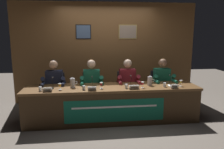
% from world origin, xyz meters
% --- Properties ---
extents(ground_plane, '(12.00, 12.00, 0.00)m').
position_xyz_m(ground_plane, '(0.00, 0.00, 0.00)').
color(ground_plane, '#70665B').
extents(wall_back_panelled, '(4.78, 0.14, 2.60)m').
position_xyz_m(wall_back_panelled, '(0.00, 1.44, 1.30)').
color(wall_back_panelled, brown).
rests_on(wall_back_panelled, ground_plane).
extents(conference_table, '(3.58, 0.81, 0.73)m').
position_xyz_m(conference_table, '(0.00, -0.11, 0.51)').
color(conference_table, brown).
rests_on(conference_table, ground_plane).
extents(chair_far_left, '(0.44, 0.45, 0.92)m').
position_xyz_m(chair_far_left, '(-1.23, 0.59, 0.45)').
color(chair_far_left, black).
rests_on(chair_far_left, ground_plane).
extents(panelist_far_left, '(0.51, 0.48, 1.25)m').
position_xyz_m(panelist_far_left, '(-1.23, 0.39, 0.73)').
color(panelist_far_left, black).
rests_on(panelist_far_left, ground_plane).
extents(nameplate_far_left, '(0.17, 0.06, 0.08)m').
position_xyz_m(nameplate_far_left, '(-1.27, -0.28, 0.77)').
color(nameplate_far_left, white).
rests_on(nameplate_far_left, conference_table).
extents(juice_glass_far_left, '(0.06, 0.06, 0.12)m').
position_xyz_m(juice_glass_far_left, '(-1.04, -0.15, 0.82)').
color(juice_glass_far_left, white).
rests_on(juice_glass_far_left, conference_table).
extents(water_cup_far_left, '(0.06, 0.06, 0.08)m').
position_xyz_m(water_cup_far_left, '(-1.41, -0.22, 0.77)').
color(water_cup_far_left, silver).
rests_on(water_cup_far_left, conference_table).
extents(microphone_far_left, '(0.06, 0.17, 0.22)m').
position_xyz_m(microphone_far_left, '(-1.21, -0.02, 0.80)').
color(microphone_far_left, black).
rests_on(microphone_far_left, conference_table).
extents(chair_center_left, '(0.44, 0.45, 0.92)m').
position_xyz_m(chair_center_left, '(-0.41, 0.59, 0.45)').
color(chair_center_left, black).
rests_on(chair_center_left, ground_plane).
extents(panelist_center_left, '(0.51, 0.48, 1.25)m').
position_xyz_m(panelist_center_left, '(-0.41, 0.39, 0.73)').
color(panelist_center_left, black).
rests_on(panelist_center_left, ground_plane).
extents(nameplate_center_left, '(0.16, 0.06, 0.08)m').
position_xyz_m(nameplate_center_left, '(-0.42, -0.30, 0.77)').
color(nameplate_center_left, white).
rests_on(nameplate_center_left, conference_table).
extents(juice_glass_center_left, '(0.06, 0.06, 0.12)m').
position_xyz_m(juice_glass_center_left, '(-0.24, -0.16, 0.82)').
color(juice_glass_center_left, white).
rests_on(juice_glass_center_left, conference_table).
extents(water_cup_center_left, '(0.06, 0.06, 0.08)m').
position_xyz_m(water_cup_center_left, '(-0.58, -0.23, 0.77)').
color(water_cup_center_left, silver).
rests_on(water_cup_center_left, conference_table).
extents(microphone_center_left, '(0.06, 0.17, 0.22)m').
position_xyz_m(microphone_center_left, '(-0.41, -0.03, 0.80)').
color(microphone_center_left, black).
rests_on(microphone_center_left, conference_table).
extents(chair_center_right, '(0.44, 0.45, 0.92)m').
position_xyz_m(chair_center_right, '(0.41, 0.59, 0.45)').
color(chair_center_right, black).
rests_on(chair_center_right, ground_plane).
extents(panelist_center_right, '(0.51, 0.48, 1.25)m').
position_xyz_m(panelist_center_right, '(0.41, 0.39, 0.73)').
color(panelist_center_right, black).
rests_on(panelist_center_right, ground_plane).
extents(nameplate_center_right, '(0.20, 0.06, 0.08)m').
position_xyz_m(nameplate_center_right, '(0.41, -0.28, 0.77)').
color(nameplate_center_right, white).
rests_on(nameplate_center_right, conference_table).
extents(juice_glass_center_right, '(0.06, 0.06, 0.12)m').
position_xyz_m(juice_glass_center_right, '(0.60, -0.20, 0.82)').
color(juice_glass_center_right, white).
rests_on(juice_glass_center_right, conference_table).
extents(water_cup_center_right, '(0.06, 0.06, 0.08)m').
position_xyz_m(water_cup_center_right, '(0.27, -0.20, 0.77)').
color(water_cup_center_right, silver).
rests_on(water_cup_center_right, conference_table).
extents(microphone_center_right, '(0.06, 0.17, 0.22)m').
position_xyz_m(microphone_center_right, '(0.40, -0.02, 0.80)').
color(microphone_center_right, black).
rests_on(microphone_center_right, conference_table).
extents(chair_far_right, '(0.44, 0.45, 0.92)m').
position_xyz_m(chair_far_right, '(1.23, 0.59, 0.45)').
color(chair_far_right, black).
rests_on(chair_far_right, ground_plane).
extents(panelist_far_right, '(0.51, 0.48, 1.25)m').
position_xyz_m(panelist_far_right, '(1.23, 0.39, 0.73)').
color(panelist_far_right, black).
rests_on(panelist_far_right, ground_plane).
extents(nameplate_far_right, '(0.15, 0.06, 0.08)m').
position_xyz_m(nameplate_far_right, '(1.23, -0.31, 0.77)').
color(nameplate_far_right, white).
rests_on(nameplate_far_right, conference_table).
extents(juice_glass_far_right, '(0.06, 0.06, 0.12)m').
position_xyz_m(juice_glass_far_right, '(1.43, -0.15, 0.82)').
color(juice_glass_far_right, white).
rests_on(juice_glass_far_right, conference_table).
extents(water_cup_far_right, '(0.06, 0.06, 0.08)m').
position_xyz_m(water_cup_far_right, '(1.07, -0.16, 0.77)').
color(water_cup_far_right, silver).
rests_on(water_cup_far_right, conference_table).
extents(microphone_far_right, '(0.06, 0.17, 0.22)m').
position_xyz_m(microphone_far_right, '(1.25, -0.05, 0.80)').
color(microphone_far_right, black).
rests_on(microphone_far_right, conference_table).
extents(water_pitcher_left_side, '(0.15, 0.10, 0.21)m').
position_xyz_m(water_pitcher_left_side, '(-0.80, -0.00, 0.83)').
color(water_pitcher_left_side, silver).
rests_on(water_pitcher_left_side, conference_table).
extents(water_pitcher_right_side, '(0.15, 0.10, 0.21)m').
position_xyz_m(water_pitcher_right_side, '(0.81, 0.00, 0.83)').
color(water_pitcher_right_side, silver).
rests_on(water_pitcher_right_side, conference_table).
extents(document_stack_far_right, '(0.23, 0.19, 0.01)m').
position_xyz_m(document_stack_far_right, '(1.28, -0.11, 0.74)').
color(document_stack_far_right, white).
rests_on(document_stack_far_right, conference_table).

